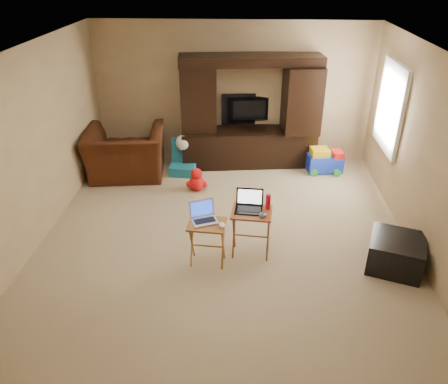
# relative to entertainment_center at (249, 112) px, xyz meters

# --- Properties ---
(floor) EXTENTS (5.50, 5.50, 0.00)m
(floor) POSITION_rel_entertainment_center_xyz_m (-0.31, -2.42, -0.99)
(floor) COLOR #C5AC88
(floor) RESTS_ON ground
(ceiling) EXTENTS (5.50, 5.50, 0.00)m
(ceiling) POSITION_rel_entertainment_center_xyz_m (-0.31, -2.42, 1.51)
(ceiling) COLOR silver
(ceiling) RESTS_ON ground
(wall_back) EXTENTS (5.00, 0.00, 5.00)m
(wall_back) POSITION_rel_entertainment_center_xyz_m (-0.31, 0.33, 0.26)
(wall_back) COLOR tan
(wall_back) RESTS_ON ground
(wall_front) EXTENTS (5.00, 0.00, 5.00)m
(wall_front) POSITION_rel_entertainment_center_xyz_m (-0.31, -5.17, 0.26)
(wall_front) COLOR tan
(wall_front) RESTS_ON ground
(wall_left) EXTENTS (0.00, 5.50, 5.50)m
(wall_left) POSITION_rel_entertainment_center_xyz_m (-2.81, -2.42, 0.26)
(wall_left) COLOR tan
(wall_left) RESTS_ON ground
(wall_right) EXTENTS (0.00, 5.50, 5.50)m
(wall_right) POSITION_rel_entertainment_center_xyz_m (2.19, -2.42, 0.26)
(wall_right) COLOR tan
(wall_right) RESTS_ON ground
(window_pane) EXTENTS (0.00, 1.20, 1.20)m
(window_pane) POSITION_rel_entertainment_center_xyz_m (2.17, -0.87, 0.41)
(window_pane) COLOR white
(window_pane) RESTS_ON ground
(window_frame) EXTENTS (0.06, 1.14, 1.34)m
(window_frame) POSITION_rel_entertainment_center_xyz_m (2.15, -0.87, 0.41)
(window_frame) COLOR white
(window_frame) RESTS_ON ground
(entertainment_center) EXTENTS (2.48, 0.89, 1.98)m
(entertainment_center) POSITION_rel_entertainment_center_xyz_m (0.00, 0.00, 0.00)
(entertainment_center) COLOR black
(entertainment_center) RESTS_ON floor
(television) EXTENTS (1.02, 0.28, 0.58)m
(television) POSITION_rel_entertainment_center_xyz_m (0.00, 0.24, -0.04)
(television) COLOR black
(television) RESTS_ON entertainment_center
(recliner) EXTENTS (1.43, 1.29, 0.85)m
(recliner) POSITION_rel_entertainment_center_xyz_m (-2.13, -0.62, -0.57)
(recliner) COLOR #411D0D
(recliner) RESTS_ON floor
(child_rocker) EXTENTS (0.48, 0.54, 0.59)m
(child_rocker) POSITION_rel_entertainment_center_xyz_m (-1.16, -0.48, -0.70)
(child_rocker) COLOR #16657B
(child_rocker) RESTS_ON floor
(plush_toy) EXTENTS (0.36, 0.30, 0.40)m
(plush_toy) POSITION_rel_entertainment_center_xyz_m (-0.84, -1.11, -0.79)
(plush_toy) COLOR red
(plush_toy) RESTS_ON floor
(push_toy) EXTENTS (0.67, 0.52, 0.46)m
(push_toy) POSITION_rel_entertainment_center_xyz_m (1.37, -0.30, -0.76)
(push_toy) COLOR #1A36D0
(push_toy) RESTS_ON floor
(ottoman) EXTENTS (0.81, 0.81, 0.41)m
(ottoman) POSITION_rel_entertainment_center_xyz_m (1.84, -2.99, -0.79)
(ottoman) COLOR black
(ottoman) RESTS_ON floor
(tray_table_left) EXTENTS (0.48, 0.40, 0.59)m
(tray_table_left) POSITION_rel_entertainment_center_xyz_m (-0.50, -3.04, -0.70)
(tray_table_left) COLOR #AD712A
(tray_table_left) RESTS_ON floor
(tray_table_right) EXTENTS (0.53, 0.44, 0.65)m
(tray_table_right) POSITION_rel_entertainment_center_xyz_m (0.05, -2.83, -0.67)
(tray_table_right) COLOR #985324
(tray_table_right) RESTS_ON floor
(laptop_left) EXTENTS (0.38, 0.36, 0.24)m
(laptop_left) POSITION_rel_entertainment_center_xyz_m (-0.53, -3.01, -0.28)
(laptop_left) COLOR #BBBBC0
(laptop_left) RESTS_ON tray_table_left
(laptop_right) EXTENTS (0.36, 0.31, 0.24)m
(laptop_right) POSITION_rel_entertainment_center_xyz_m (0.01, -2.81, -0.22)
(laptop_right) COLOR black
(laptop_right) RESTS_ON tray_table_right
(mouse_left) EXTENTS (0.10, 0.13, 0.05)m
(mouse_left) POSITION_rel_entertainment_center_xyz_m (-0.31, -3.11, -0.38)
(mouse_left) COLOR white
(mouse_left) RESTS_ON tray_table_left
(mouse_right) EXTENTS (0.11, 0.15, 0.05)m
(mouse_right) POSITION_rel_entertainment_center_xyz_m (0.18, -2.95, -0.32)
(mouse_right) COLOR #39393D
(mouse_right) RESTS_ON tray_table_right
(water_bottle) EXTENTS (0.06, 0.06, 0.20)m
(water_bottle) POSITION_rel_entertainment_center_xyz_m (0.25, -2.75, -0.24)
(water_bottle) COLOR red
(water_bottle) RESTS_ON tray_table_right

